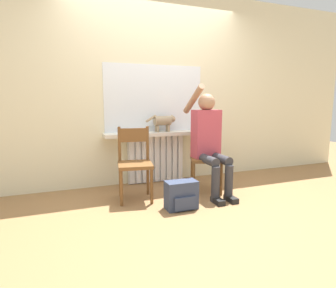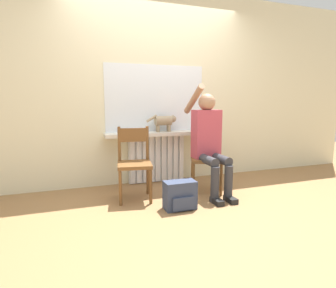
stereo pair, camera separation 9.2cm
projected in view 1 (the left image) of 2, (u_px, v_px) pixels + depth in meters
ground_plane at (190, 210)px, 3.05m from camera, size 12.00×12.00×0.00m
wall_with_window at (154, 88)px, 3.98m from camera, size 7.00×0.06×2.70m
radiator at (156, 158)px, 4.06m from camera, size 0.83×0.08×0.69m
windowsill at (158, 134)px, 3.93m from camera, size 1.49×0.25×0.05m
window_glass at (155, 98)px, 3.97m from camera, size 1.43×0.01×0.93m
chair_left at (135, 162)px, 3.33m from camera, size 0.45×0.45×0.86m
chair_right at (206, 157)px, 3.66m from camera, size 0.51×0.51×0.86m
person at (209, 138)px, 3.53m from camera, size 0.36×0.96×1.38m
cat at (164, 121)px, 3.94m from camera, size 0.44×0.13×0.25m
backpack at (181, 195)px, 3.06m from camera, size 0.35×0.21×0.31m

